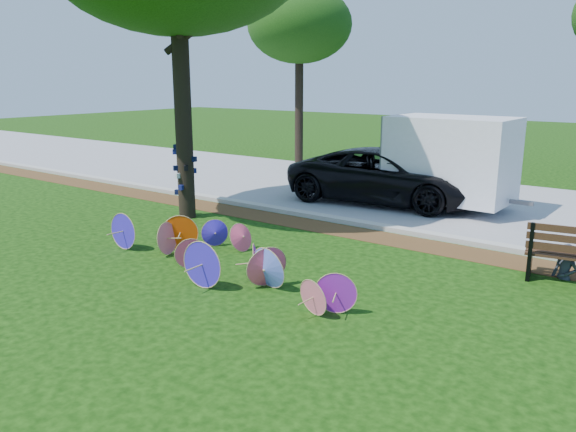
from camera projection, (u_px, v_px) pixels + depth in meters
name	position (u px, v px, depth m)	size (l,w,h in m)	color
ground	(202.00, 280.00, 10.36)	(90.00, 90.00, 0.00)	black
mulch_strip	(331.00, 229.00, 13.89)	(90.00, 1.00, 0.01)	#472D16
curb	(345.00, 221.00, 14.42)	(90.00, 0.30, 0.12)	#B7B5AD
street	(412.00, 196.00, 17.69)	(90.00, 8.00, 0.01)	gray
parasol_pile	(218.00, 253.00, 10.73)	(6.25, 2.44, 0.87)	#E3637A
black_van	(387.00, 176.00, 16.65)	(2.65, 5.74, 1.59)	black
cargo_trailer	(451.00, 158.00, 15.66)	(3.28, 2.08, 2.89)	white
person_left	(568.00, 246.00, 10.30)	(0.47, 0.31, 1.28)	#313743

